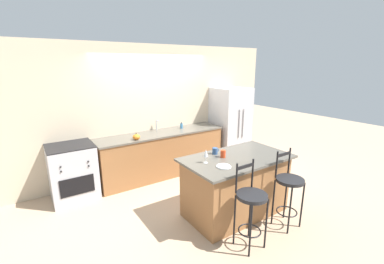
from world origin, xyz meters
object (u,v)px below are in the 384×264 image
dinner_plate (224,166)px  coffee_mug (215,151)px  tumbler_cup (223,154)px  refrigerator (230,124)px  oven_range (73,172)px  soap_bottle (181,126)px  wine_glass (206,153)px  pumpkin_decoration (136,137)px  bar_stool_near (251,204)px  bar_stool_far (289,187)px

dinner_plate → coffee_mug: coffee_mug is taller
tumbler_cup → refrigerator: bearing=45.8°
oven_range → soap_bottle: soap_bottle is taller
coffee_mug → oven_range: bearing=138.4°
wine_glass → coffee_mug: size_ratio=1.73×
refrigerator → coffee_mug: (-1.75, -1.61, 0.11)m
oven_range → pumpkin_decoration: (1.12, -0.19, 0.50)m
bar_stool_near → soap_bottle: 2.80m
dinner_plate → wine_glass: (-0.11, 0.26, 0.13)m
refrigerator → soap_bottle: size_ratio=13.24×
oven_range → bar_stool_near: 3.09m
bar_stool_near → pumpkin_decoration: bearing=102.2°
bar_stool_far → oven_range: bearing=133.0°
tumbler_cup → soap_bottle: (0.43, 1.91, -0.01)m
wine_glass → coffee_mug: 0.42m
bar_stool_far → dinner_plate: 1.00m
wine_glass → tumbler_cup: size_ratio=1.81×
bar_stool_far → pumpkin_decoration: bearing=118.4°
wine_glass → tumbler_cup: (0.35, 0.03, -0.09)m
refrigerator → tumbler_cup: size_ratio=15.68×
oven_range → tumbler_cup: (1.85, -1.82, 0.51)m
oven_range → pumpkin_decoration: pumpkin_decoration is taller
refrigerator → oven_range: 3.62m
oven_range → wine_glass: wine_glass is taller
bar_stool_near → pumpkin_decoration: (-0.52, 2.42, 0.38)m
tumbler_cup → soap_bottle: 1.96m
tumbler_cup → pumpkin_decoration: size_ratio=0.81×
bar_stool_near → oven_range: bearing=122.2°
dinner_plate → pumpkin_decoration: (-0.49, 1.92, 0.04)m
bar_stool_far → tumbler_cup: bearing=126.3°
refrigerator → wine_glass: bearing=-138.9°
tumbler_cup → bar_stool_far: bearing=-53.7°
oven_range → wine_glass: bearing=-51.1°
refrigerator → bar_stool_near: bearing=-127.0°
oven_range → bar_stool_far: (2.42, -2.60, 0.12)m
coffee_mug → pumpkin_decoration: pumpkin_decoration is taller
wine_glass → coffee_mug: bearing=32.4°
oven_range → tumbler_cup: size_ratio=8.66×
wine_glass → soap_bottle: (0.78, 1.95, -0.09)m
bar_stool_near → dinner_plate: bearing=93.7°
bar_stool_far → bar_stool_near: bearing=-178.9°
pumpkin_decoration → bar_stool_near: bearing=-77.8°
oven_range → bar_stool_far: bar_stool_far is taller
refrigerator → soap_bottle: 1.32m
wine_glass → pumpkin_decoration: (-0.38, 1.66, -0.10)m
refrigerator → pumpkin_decoration: 2.48m
refrigerator → tumbler_cup: (-1.74, -1.79, 0.11)m
bar_stool_near → tumbler_cup: bearing=75.6°
pumpkin_decoration → soap_bottle: size_ratio=1.04×
coffee_mug → soap_bottle: (0.44, 1.73, -0.00)m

